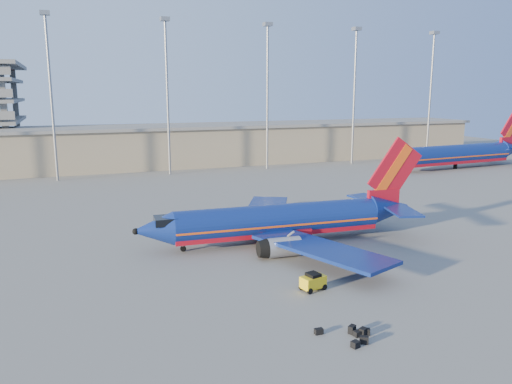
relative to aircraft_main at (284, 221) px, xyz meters
The scene contains 7 objects.
ground 3.92m from the aircraft_main, 37.85° to the left, with size 220.00×220.00×0.00m, color slate.
terminal_building 61.29m from the aircraft_main, 78.21° to the left, with size 122.00×16.00×8.50m.
light_mast_row 50.89m from the aircraft_main, 81.09° to the left, with size 101.60×1.60×28.65m.
aircraft_main is the anchor object (origin of this frame).
aircraft_second 64.30m from the aircraft_main, 32.12° to the left, with size 37.87×14.71×12.82m.
baggage_tug 13.10m from the aircraft_main, 103.90° to the right, with size 2.18×1.61×1.41m.
luggage_pile 21.11m from the aircraft_main, 101.68° to the right, with size 3.39×2.80×0.53m.
Camera 1 is at (-23.07, -47.75, 15.39)m, focal length 35.00 mm.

